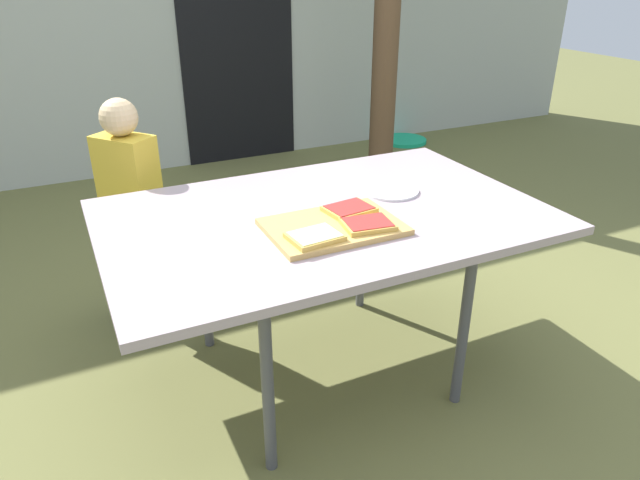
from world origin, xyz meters
TOP-DOWN VIEW (x-y plane):
  - ground_plane at (0.00, 0.00)m, footprint 16.00×16.00m
  - house_door at (0.60, 2.78)m, footprint 0.90×0.02m
  - dining_table at (0.00, 0.00)m, footprint 1.54×0.99m
  - cutting_board at (-0.04, -0.14)m, footprint 0.44×0.31m
  - pizza_slice_far_right at (0.06, -0.07)m, footprint 0.18×0.15m
  - pizza_slice_near_left at (-0.14, -0.22)m, footprint 0.17×0.14m
  - pizza_slice_near_right at (0.06, -0.21)m, footprint 0.18×0.15m
  - plate_white_right at (0.32, 0.07)m, footprint 0.21×0.21m
  - child_left at (-0.56, 0.71)m, footprint 0.26×0.28m
  - garden_hose_coil at (2.06, 2.58)m, footprint 0.40×0.40m

SIDE VIEW (x-z plane):
  - ground_plane at x=0.00m, z-range 0.00..0.00m
  - garden_hose_coil at x=2.06m, z-range 0.00..0.03m
  - child_left at x=-0.56m, z-range 0.06..1.07m
  - dining_table at x=0.00m, z-range 0.30..1.00m
  - plate_white_right at x=0.32m, z-range 0.69..0.70m
  - cutting_board at x=-0.04m, z-range 0.69..0.71m
  - pizza_slice_far_right at x=0.06m, z-range 0.71..0.73m
  - pizza_slice_near_left at x=-0.14m, z-range 0.71..0.73m
  - pizza_slice_near_right at x=0.06m, z-range 0.71..0.73m
  - house_door at x=0.60m, z-range 0.00..2.00m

